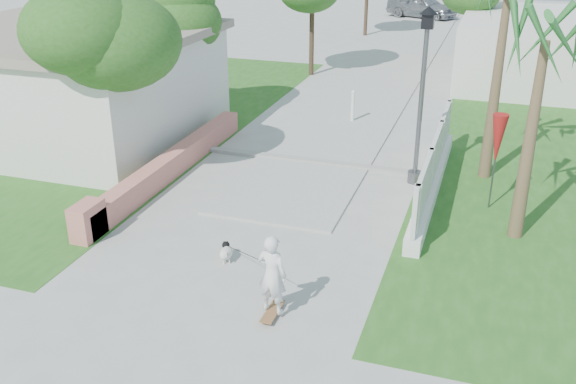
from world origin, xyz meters
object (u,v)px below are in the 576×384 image
at_px(street_lamp, 422,91).
at_px(dog, 226,252).
at_px(bollard, 353,105).
at_px(parked_car, 422,6).
at_px(patio_umbrella, 498,140).
at_px(skateboarder, 248,255).

distance_m(street_lamp, dog, 6.46).
bearing_deg(bollard, parked_car, 92.11).
distance_m(bollard, dog, 9.78).
xyz_separation_m(street_lamp, patio_umbrella, (1.90, -1.00, -0.74)).
bearing_deg(parked_car, dog, -155.84).
height_order(patio_umbrella, parked_car, patio_umbrella).
xyz_separation_m(skateboarder, parked_car, (-1.34, 33.81, 0.11)).
distance_m(patio_umbrella, parked_car, 29.30).
relative_size(bollard, dog, 2.15).
height_order(street_lamp, skateboarder, street_lamp).
bearing_deg(parked_car, skateboarder, -154.53).
distance_m(patio_umbrella, dog, 6.67).
relative_size(street_lamp, bollard, 4.07).
distance_m(street_lamp, bollard, 5.56).
distance_m(patio_umbrella, skateboarder, 6.59).
bearing_deg(patio_umbrella, dog, -139.01).
bearing_deg(skateboarder, dog, -36.22).
xyz_separation_m(skateboarder, dog, (-0.79, 0.77, -0.47)).
relative_size(skateboarder, dog, 4.05).
height_order(street_lamp, parked_car, street_lamp).
bearing_deg(bollard, street_lamp, -59.04).
bearing_deg(dog, skateboarder, -69.37).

